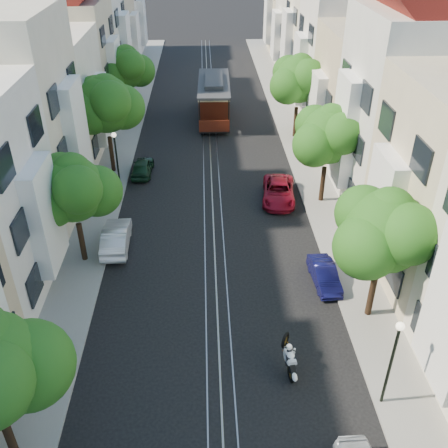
{
  "coord_description": "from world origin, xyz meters",
  "views": [
    {
      "loc": [
        -0.42,
        -8.57,
        16.54
      ],
      "look_at": [
        0.51,
        13.98,
        2.2
      ],
      "focal_mm": 40.0,
      "sensor_mm": 36.0,
      "label": 1
    }
  ],
  "objects": [
    {
      "name": "ground",
      "position": [
        0.0,
        28.0,
        0.0
      ],
      "size": [
        200.0,
        200.0,
        0.0
      ],
      "primitive_type": "plane",
      "color": "black",
      "rests_on": "ground"
    },
    {
      "name": "sidewalk_east",
      "position": [
        7.25,
        28.0,
        0.06
      ],
      "size": [
        2.5,
        80.0,
        0.12
      ],
      "primitive_type": "cube",
      "color": "gray",
      "rests_on": "ground"
    },
    {
      "name": "sidewalk_west",
      "position": [
        -7.25,
        28.0,
        0.06
      ],
      "size": [
        2.5,
        80.0,
        0.12
      ],
      "primitive_type": "cube",
      "color": "gray",
      "rests_on": "ground"
    },
    {
      "name": "rail_left",
      "position": [
        -0.55,
        28.0,
        0.01
      ],
      "size": [
        0.06,
        80.0,
        0.02
      ],
      "primitive_type": "cube",
      "color": "gray",
      "rests_on": "ground"
    },
    {
      "name": "rail_slot",
      "position": [
        0.0,
        28.0,
        0.01
      ],
      "size": [
        0.06,
        80.0,
        0.02
      ],
      "primitive_type": "cube",
      "color": "gray",
      "rests_on": "ground"
    },
    {
      "name": "rail_right",
      "position": [
        0.55,
        28.0,
        0.01
      ],
      "size": [
        0.06,
        80.0,
        0.02
      ],
      "primitive_type": "cube",
      "color": "gray",
      "rests_on": "ground"
    },
    {
      "name": "lane_line",
      "position": [
        0.0,
        28.0,
        0.0
      ],
      "size": [
        0.08,
        80.0,
        0.01
      ],
      "primitive_type": "cube",
      "color": "tan",
      "rests_on": "ground"
    },
    {
      "name": "townhouses_east",
      "position": [
        11.87,
        27.91,
        5.18
      ],
      "size": [
        7.75,
        72.0,
        12.0
      ],
      "color": "beige",
      "rests_on": "ground"
    },
    {
      "name": "townhouses_west",
      "position": [
        -11.87,
        27.91,
        5.08
      ],
      "size": [
        7.75,
        72.0,
        11.76
      ],
      "color": "silver",
      "rests_on": "ground"
    },
    {
      "name": "tree_e_b",
      "position": [
        7.26,
        8.98,
        4.73
      ],
      "size": [
        4.93,
        4.08,
        6.68
      ],
      "color": "black",
      "rests_on": "ground"
    },
    {
      "name": "tree_e_c",
      "position": [
        7.26,
        19.98,
        4.6
      ],
      "size": [
        4.84,
        3.99,
        6.52
      ],
      "color": "black",
      "rests_on": "ground"
    },
    {
      "name": "tree_e_d",
      "position": [
        7.26,
        30.98,
        4.87
      ],
      "size": [
        5.01,
        4.16,
        6.85
      ],
      "color": "black",
      "rests_on": "ground"
    },
    {
      "name": "tree_w_b",
      "position": [
        -7.14,
        13.98,
        4.4
      ],
      "size": [
        4.72,
        3.87,
        6.27
      ],
      "color": "black",
      "rests_on": "ground"
    },
    {
      "name": "tree_w_c",
      "position": [
        -7.14,
        24.98,
        5.07
      ],
      "size": [
        5.13,
        4.28,
        7.09
      ],
      "color": "black",
      "rests_on": "ground"
    },
    {
      "name": "tree_w_d",
      "position": [
        -7.14,
        35.98,
        4.6
      ],
      "size": [
        4.84,
        3.99,
        6.52
      ],
      "color": "black",
      "rests_on": "ground"
    },
    {
      "name": "lamp_east",
      "position": [
        6.3,
        4.0,
        2.85
      ],
      "size": [
        0.32,
        0.32,
        4.16
      ],
      "color": "black",
      "rests_on": "ground"
    },
    {
      "name": "lamp_west",
      "position": [
        -6.3,
        22.0,
        2.85
      ],
      "size": [
        0.32,
        0.32,
        4.16
      ],
      "color": "black",
      "rests_on": "ground"
    },
    {
      "name": "sportbike_rider",
      "position": [
        2.87,
        5.74,
        0.84
      ],
      "size": [
        0.58,
        1.89,
        1.55
      ],
      "rotation": [
        0.0,
        0.0,
        0.11
      ],
      "color": "black",
      "rests_on": "ground"
    },
    {
      "name": "cable_car",
      "position": [
        0.5,
        35.74,
        2.04
      ],
      "size": [
        2.98,
        9.0,
        3.44
      ],
      "rotation": [
        0.0,
        0.0,
        -0.02
      ],
      "color": "black",
      "rests_on": "ground"
    },
    {
      "name": "parked_car_e_mid",
      "position": [
        5.6,
        11.49,
        0.53
      ],
      "size": [
        1.32,
        3.28,
        1.06
      ],
      "primitive_type": "imported",
      "rotation": [
        0.0,
        0.0,
        0.06
      ],
      "color": "#0B0C3A",
      "rests_on": "ground"
    },
    {
      "name": "parked_car_e_far",
      "position": [
        4.4,
        20.32,
        0.62
      ],
      "size": [
        2.61,
        4.72,
        1.25
      ],
      "primitive_type": "imported",
      "rotation": [
        0.0,
        0.0,
        -0.12
      ],
      "color": "maroon",
      "rests_on": "ground"
    },
    {
      "name": "parked_car_w_mid",
      "position": [
        -5.6,
        15.24,
        0.67
      ],
      "size": [
        1.55,
        4.1,
        1.34
      ],
      "primitive_type": "imported",
      "rotation": [
        0.0,
        0.0,
        3.18
      ],
      "color": "silver",
      "rests_on": "ground"
    },
    {
      "name": "parked_car_w_far",
      "position": [
        -5.01,
        24.53,
        0.59
      ],
      "size": [
        1.53,
        3.52,
        1.18
      ],
      "primitive_type": "imported",
      "rotation": [
        0.0,
        0.0,
        3.1
      ],
      "color": "black",
      "rests_on": "ground"
    }
  ]
}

